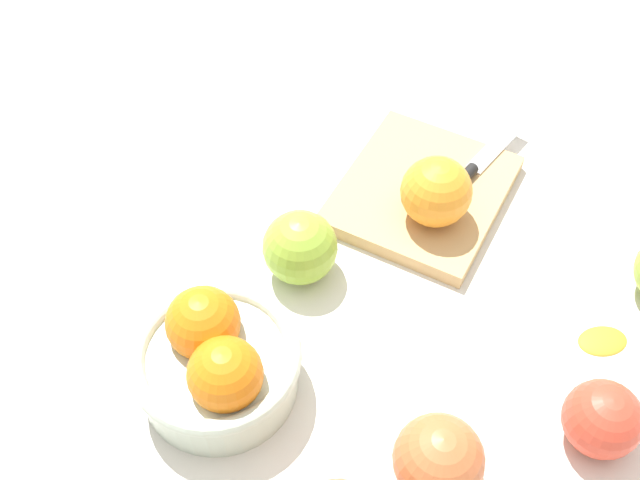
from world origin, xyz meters
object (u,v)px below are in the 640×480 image
(cutting_board, at_px, (422,192))
(knife, at_px, (478,164))
(apple_back_center, at_px, (300,247))
(orange_on_board, at_px, (436,192))
(apple_front_left_2, at_px, (438,460))
(apple_front_center, at_px, (602,419))
(bowl, at_px, (216,361))

(cutting_board, relative_size, knife, 1.33)
(cutting_board, distance_m, apple_back_center, 0.18)
(orange_on_board, relative_size, apple_front_left_2, 0.98)
(orange_on_board, bearing_deg, apple_front_left_2, -148.59)
(apple_back_center, bearing_deg, orange_on_board, -30.92)
(orange_on_board, bearing_deg, apple_front_center, -117.52)
(knife, height_order, apple_front_center, apple_front_center)
(bowl, xyz_separation_m, orange_on_board, (0.30, -0.06, 0.01))
(orange_on_board, relative_size, apple_back_center, 0.98)
(bowl, relative_size, orange_on_board, 2.06)
(cutting_board, distance_m, orange_on_board, 0.07)
(cutting_board, height_order, apple_front_center, apple_front_center)
(cutting_board, height_order, apple_front_left_2, apple_front_left_2)
(cutting_board, bearing_deg, orange_on_board, -135.02)
(apple_front_center, bearing_deg, orange_on_board, 62.48)
(apple_front_left_2, bearing_deg, cutting_board, 33.16)
(apple_front_left_2, bearing_deg, knife, 23.28)
(bowl, height_order, cutting_board, bowl)
(apple_front_center, bearing_deg, apple_back_center, 90.78)
(bowl, distance_m, apple_front_center, 0.36)
(bowl, height_order, orange_on_board, bowl)
(apple_front_center, distance_m, apple_front_left_2, 0.16)
(apple_front_left_2, bearing_deg, apple_front_center, -39.24)
(bowl, xyz_separation_m, cutting_board, (0.33, -0.03, -0.04))
(apple_front_center, bearing_deg, bowl, 117.21)
(bowl, relative_size, apple_back_center, 2.02)
(knife, xyz_separation_m, apple_front_center, (-0.23, -0.25, 0.01))
(bowl, relative_size, cutting_board, 0.79)
(apple_back_center, bearing_deg, bowl, -172.49)
(orange_on_board, distance_m, apple_front_center, 0.29)
(bowl, bearing_deg, apple_front_center, -62.79)
(knife, bearing_deg, apple_back_center, 159.81)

